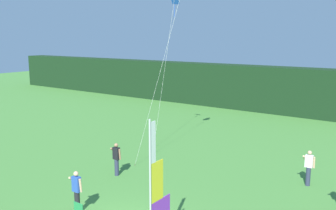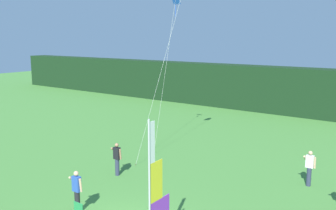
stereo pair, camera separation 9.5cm
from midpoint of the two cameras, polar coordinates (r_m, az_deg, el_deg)
distant_treeline at (r=35.52m, az=20.92°, el=1.77°), size 80.00×2.40×4.29m
banner_flag at (r=11.68m, az=-2.03°, el=-13.79°), size 0.06×1.03×4.73m
person_near_banner at (r=15.78m, az=-13.92°, el=-12.63°), size 0.55×0.48×1.79m
person_mid_field at (r=19.24m, az=20.56°, el=-8.85°), size 0.55×0.48×1.74m
person_far_right at (r=19.49m, az=-8.01°, el=-8.06°), size 0.55×0.48×1.72m
kite_blue_diamond_0 at (r=23.59m, az=0.59°, el=13.87°), size 0.97×1.53×9.60m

